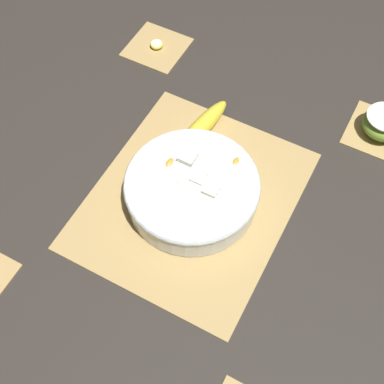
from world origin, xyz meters
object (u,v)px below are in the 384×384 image
Objects in this scene: banana_coin_single at (157,44)px; fruit_salad_bowl at (192,189)px; whole_banana at (200,128)px; apple_half at (383,124)px.

fruit_salad_bowl is at bearing -140.84° from banana_coin_single.
fruit_salad_bowl is 0.44m from banana_coin_single.
banana_coin_single is at bearing 49.07° from whole_banana.
fruit_salad_bowl reaches higher than banana_coin_single.
whole_banana is at bearing 21.61° from fruit_salad_bowl.
whole_banana is at bearing 119.02° from apple_half.
banana_coin_single is (0.00, 0.56, -0.02)m from apple_half.
whole_banana is (0.15, 0.06, -0.02)m from fruit_salad_bowl.
whole_banana reaches higher than banana_coin_single.
fruit_salad_bowl is 8.37× the size of banana_coin_single.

